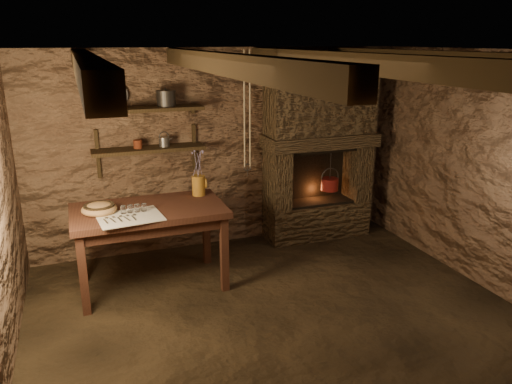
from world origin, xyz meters
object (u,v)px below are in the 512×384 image
object	(u,v)px
iron_stockpot	(166,99)
wooden_bowl	(99,209)
stoneware_jug	(199,176)
red_pot	(330,183)
work_table	(151,244)

from	to	relation	value
iron_stockpot	wooden_bowl	bearing A→B (deg)	-138.03
iron_stockpot	stoneware_jug	bearing A→B (deg)	-67.34
stoneware_jug	wooden_bowl	distance (m)	1.09
red_pot	work_table	bearing A→B (deg)	-165.16
iron_stockpot	red_pot	bearing A→B (deg)	-3.39
wooden_bowl	red_pot	world-z (taller)	red_pot
iron_stockpot	red_pot	xyz separation A→B (m)	(2.03, -0.12, -1.14)
work_table	stoneware_jug	xyz separation A→B (m)	(0.58, 0.24, 0.61)
wooden_bowl	stoneware_jug	bearing A→B (deg)	12.93
iron_stockpot	red_pot	size ratio (longest dim) A/B	0.39
work_table	stoneware_jug	distance (m)	0.88
wooden_bowl	iron_stockpot	bearing A→B (deg)	41.97
wooden_bowl	iron_stockpot	xyz separation A→B (m)	(0.84, 0.76, 0.94)
work_table	wooden_bowl	size ratio (longest dim) A/B	4.42
stoneware_jug	wooden_bowl	size ratio (longest dim) A/B	1.45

